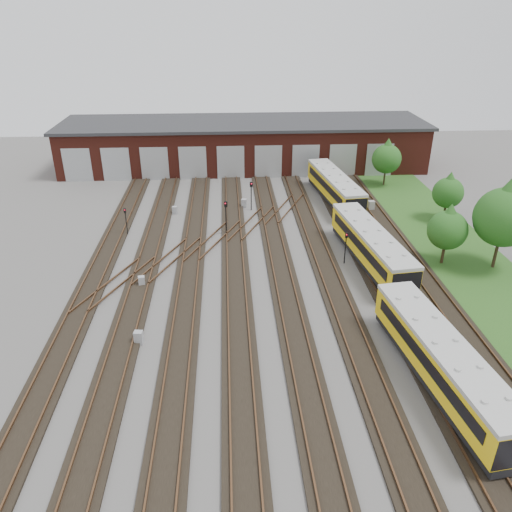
{
  "coord_description": "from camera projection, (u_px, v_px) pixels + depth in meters",
  "views": [
    {
      "loc": [
        -2.51,
        -30.68,
        20.86
      ],
      "look_at": [
        -0.28,
        6.66,
        2.0
      ],
      "focal_mm": 35.0,
      "sensor_mm": 36.0,
      "label": 1
    }
  ],
  "objects": [
    {
      "name": "signal_mast_2",
      "position": [
        251.0,
        192.0,
        55.8
      ],
      "size": [
        0.31,
        0.3,
        3.31
      ],
      "rotation": [
        0.0,
        0.0,
        0.3
      ],
      "color": "black",
      "rests_on": "ground"
    },
    {
      "name": "signal_mast_1",
      "position": [
        226.0,
        213.0,
        49.83
      ],
      "size": [
        0.32,
        0.31,
        3.5
      ],
      "rotation": [
        0.0,
        0.0,
        -0.4
      ],
      "color": "black",
      "rests_on": "ground"
    },
    {
      "name": "tree_2",
      "position": [
        506.0,
        210.0,
        41.91
      ],
      "size": [
        5.09,
        5.09,
        8.43
      ],
      "color": "#302315",
      "rests_on": "ground"
    },
    {
      "name": "bush_1",
      "position": [
        445.0,
        221.0,
        51.82
      ],
      "size": [
        1.54,
        1.54,
        1.54
      ],
      "primitive_type": "sphere",
      "color": "#174E16",
      "rests_on": "ground"
    },
    {
      "name": "tree_1",
      "position": [
        449.0,
        189.0,
        52.71
      ],
      "size": [
        3.24,
        3.24,
        5.36
      ],
      "color": "#302315",
      "rests_on": "ground"
    },
    {
      "name": "maintenance_shed",
      "position": [
        244.0,
        144.0,
        71.06
      ],
      "size": [
        51.0,
        12.5,
        6.35
      ],
      "color": "#561E15",
      "rests_on": "ground"
    },
    {
      "name": "tree_3",
      "position": [
        448.0,
        226.0,
        43.42
      ],
      "size": [
        3.45,
        3.45,
        5.72
      ],
      "color": "#302315",
      "rests_on": "ground"
    },
    {
      "name": "signal_mast_3",
      "position": [
        346.0,
        244.0,
        44.18
      ],
      "size": [
        0.26,
        0.25,
        3.01
      ],
      "rotation": [
        0.0,
        0.0,
        -0.17
      ],
      "color": "black",
      "rests_on": "ground"
    },
    {
      "name": "relay_cabinet_2",
      "position": [
        139.0,
        337.0,
        34.18
      ],
      "size": [
        0.63,
        0.55,
        0.96
      ],
      "primitive_type": "cube",
      "rotation": [
        0.0,
        0.0,
        -0.12
      ],
      "color": "#9A9C9F",
      "rests_on": "ground"
    },
    {
      "name": "bush_2",
      "position": [
        439.0,
        219.0,
        52.24
      ],
      "size": [
        1.53,
        1.53,
        1.53
      ],
      "primitive_type": "sphere",
      "color": "#174E16",
      "rests_on": "ground"
    },
    {
      "name": "relay_cabinet_4",
      "position": [
        371.0,
        206.0,
        56.37
      ],
      "size": [
        0.75,
        0.65,
        1.14
      ],
      "primitive_type": "cube",
      "rotation": [
        0.0,
        0.0,
        0.12
      ],
      "color": "#9A9C9F",
      "rests_on": "ground"
    },
    {
      "name": "relay_cabinet_0",
      "position": [
        142.0,
        281.0,
        41.24
      ],
      "size": [
        0.6,
        0.53,
        0.88
      ],
      "primitive_type": "cube",
      "rotation": [
        0.0,
        0.0,
        0.19
      ],
      "color": "#9A9C9F",
      "rests_on": "ground"
    },
    {
      "name": "ground",
      "position": [
        265.0,
        320.0,
        36.88
      ],
      "size": [
        120.0,
        120.0,
        0.0
      ],
      "primitive_type": "plane",
      "color": "#474542",
      "rests_on": "ground"
    },
    {
      "name": "track_network",
      "position": [
        262.0,
        315.0,
        37.34
      ],
      "size": [
        30.4,
        70.0,
        0.33
      ],
      "color": "black",
      "rests_on": "ground"
    },
    {
      "name": "grass_verge",
      "position": [
        459.0,
        253.0,
        46.79
      ],
      "size": [
        8.0,
        55.0,
        0.05
      ],
      "primitive_type": "cube",
      "color": "#1F4918",
      "rests_on": "ground"
    },
    {
      "name": "relay_cabinet_3",
      "position": [
        244.0,
        203.0,
        57.38
      ],
      "size": [
        0.66,
        0.59,
        0.97
      ],
      "primitive_type": "cube",
      "rotation": [
        0.0,
        0.0,
        -0.2
      ],
      "color": "#9A9C9F",
      "rests_on": "ground"
    },
    {
      "name": "tree_0",
      "position": [
        387.0,
        155.0,
        62.86
      ],
      "size": [
        3.67,
        3.67,
        6.08
      ],
      "color": "#302315",
      "rests_on": "ground"
    },
    {
      "name": "signal_mast_0",
      "position": [
        126.0,
        218.0,
        49.93
      ],
      "size": [
        0.23,
        0.21,
        2.8
      ],
      "rotation": [
        0.0,
        0.0,
        0.03
      ],
      "color": "black",
      "rests_on": "ground"
    },
    {
      "name": "relay_cabinet_1",
      "position": [
        175.0,
        210.0,
        55.54
      ],
      "size": [
        0.58,
        0.5,
        0.85
      ],
      "primitive_type": "cube",
      "rotation": [
        0.0,
        0.0,
        -0.16
      ],
      "color": "#9A9C9F",
      "rests_on": "ground"
    },
    {
      "name": "metro_train",
      "position": [
        371.0,
        246.0,
        44.05
      ],
      "size": [
        4.21,
        46.34,
        2.92
      ],
      "rotation": [
        0.0,
        0.0,
        0.12
      ],
      "color": "black",
      "rests_on": "ground"
    }
  ]
}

